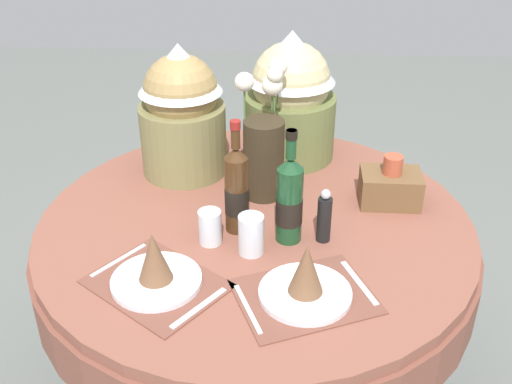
{
  "coord_description": "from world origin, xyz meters",
  "views": [
    {
      "loc": [
        0.11,
        -1.58,
        1.76
      ],
      "look_at": [
        0.0,
        0.03,
        0.81
      ],
      "focal_mm": 43.0,
      "sensor_mm": 36.0,
      "label": 1
    }
  ],
  "objects": [
    {
      "name": "flower_vase",
      "position": [
        0.02,
        0.17,
        0.9
      ],
      "size": [
        0.16,
        0.21,
        0.43
      ],
      "color": "#332819",
      "rests_on": "dining_table"
    },
    {
      "name": "place_setting_right",
      "position": [
        0.15,
        -0.35,
        0.78
      ],
      "size": [
        0.42,
        0.37,
        0.16
      ],
      "color": "brown",
      "rests_on": "dining_table"
    },
    {
      "name": "wine_bottle_centre",
      "position": [
        -0.05,
        -0.05,
        0.87
      ],
      "size": [
        0.07,
        0.07,
        0.35
      ],
      "color": "#422814",
      "rests_on": "dining_table"
    },
    {
      "name": "tumbler_near_right",
      "position": [
        0.0,
        -0.17,
        0.79
      ],
      "size": [
        0.07,
        0.07,
        0.12
      ],
      "primitive_type": "cylinder",
      "color": "silver",
      "rests_on": "dining_table"
    },
    {
      "name": "gift_tub_back_centre",
      "position": [
        0.09,
        0.45,
        0.97
      ],
      "size": [
        0.32,
        0.32,
        0.46
      ],
      "color": "olive",
      "rests_on": "dining_table"
    },
    {
      "name": "gift_tub_back_left",
      "position": [
        -0.27,
        0.31,
        0.97
      ],
      "size": [
        0.29,
        0.29,
        0.45
      ],
      "color": "olive",
      "rests_on": "dining_table"
    },
    {
      "name": "dining_table",
      "position": [
        0.0,
        0.0,
        0.6
      ],
      "size": [
        1.36,
        1.36,
        0.73
      ],
      "color": "brown",
      "rests_on": "ground"
    },
    {
      "name": "woven_basket_side_right",
      "position": [
        0.42,
        0.13,
        0.79
      ],
      "size": [
        0.19,
        0.13,
        0.17
      ],
      "color": "brown",
      "rests_on": "dining_table"
    },
    {
      "name": "place_setting_left",
      "position": [
        -0.24,
        -0.33,
        0.78
      ],
      "size": [
        0.43,
        0.41,
        0.16
      ],
      "color": "brown",
      "rests_on": "dining_table"
    },
    {
      "name": "pepper_mill",
      "position": [
        0.2,
        -0.09,
        0.81
      ],
      "size": [
        0.04,
        0.04,
        0.17
      ],
      "color": "black",
      "rests_on": "dining_table"
    },
    {
      "name": "wine_bottle_left",
      "position": [
        0.1,
        -0.09,
        0.86
      ],
      "size": [
        0.08,
        0.08,
        0.35
      ],
      "color": "#194223",
      "rests_on": "dining_table"
    },
    {
      "name": "tumbler_near_left",
      "position": [
        -0.12,
        -0.13,
        0.78
      ],
      "size": [
        0.07,
        0.07,
        0.1
      ],
      "primitive_type": "cylinder",
      "color": "silver",
      "rests_on": "dining_table"
    }
  ]
}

